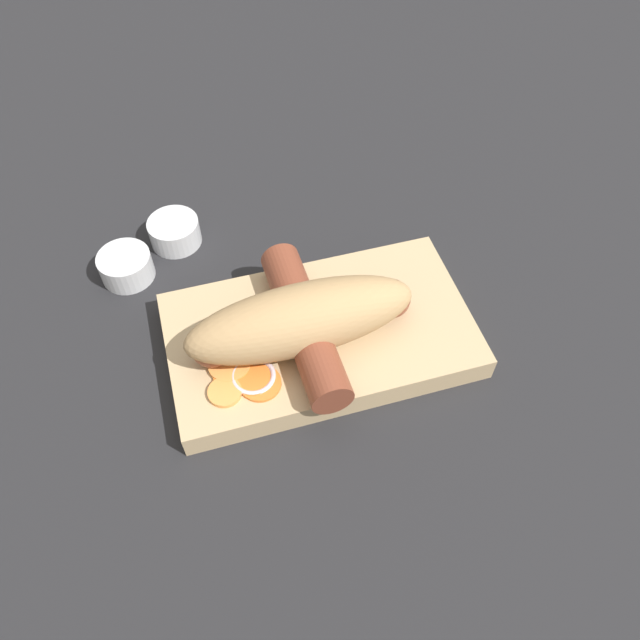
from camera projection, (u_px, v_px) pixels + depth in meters
name	position (u px, v px, depth m)	size (l,w,h in m)	color
ground_plane	(320.00, 343.00, 0.56)	(3.00, 3.00, 0.00)	#232326
food_tray	(320.00, 335.00, 0.55)	(0.27, 0.15, 0.02)	tan
bread_roll	(301.00, 319.00, 0.51)	(0.20, 0.07, 0.06)	tan
sausage	(304.00, 323.00, 0.52)	(0.19, 0.16, 0.03)	brown
pickled_veggies	(243.00, 377.00, 0.51)	(0.07, 0.07, 0.00)	#F99E4C
condiment_cup_near	(175.00, 233.00, 0.63)	(0.05, 0.05, 0.03)	silver
condiment_cup_far	(126.00, 267.00, 0.60)	(0.05, 0.05, 0.03)	silver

